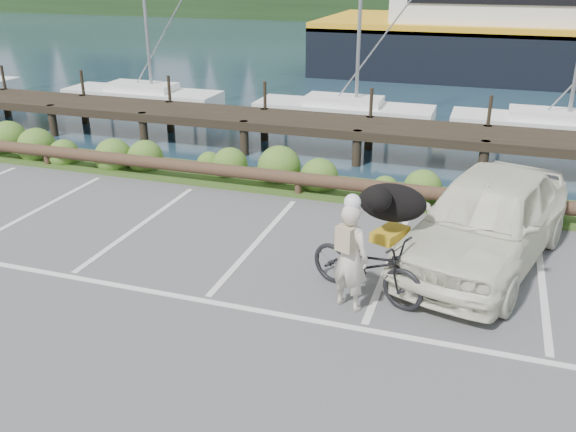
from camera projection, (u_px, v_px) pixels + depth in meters
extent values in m
plane|color=#4F4F52|center=(215.00, 289.00, 10.17)|extent=(72.00, 72.00, 0.00)
plane|color=#1A3140|center=(450.00, 41.00, 52.64)|extent=(160.00, 160.00, 0.00)
cube|color=#3D5B21|center=(307.00, 185.00, 14.79)|extent=(34.00, 1.60, 0.10)
imported|color=black|center=(367.00, 265.00, 9.80)|extent=(2.22, 1.46, 1.10)
imported|color=beige|center=(350.00, 257.00, 9.33)|extent=(0.75, 0.63, 1.76)
ellipsoid|color=black|center=(392.00, 203.00, 9.94)|extent=(0.92, 1.24, 0.64)
imported|color=white|center=(487.00, 219.00, 10.78)|extent=(3.32, 5.34, 1.69)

